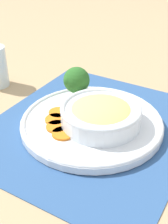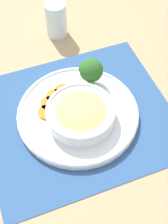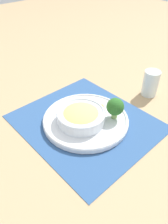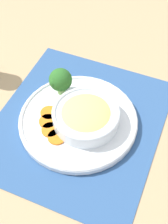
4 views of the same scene
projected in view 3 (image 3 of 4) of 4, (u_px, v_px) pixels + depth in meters
The scene contains 10 objects.
ground_plane at pixel (86, 122), 0.84m from camera, with size 4.00×4.00×0.00m, color tan.
placemat at pixel (86, 122), 0.84m from camera, with size 0.52×0.46×0.00m.
plate at pixel (86, 119), 0.83m from camera, with size 0.33×0.33×0.02m.
bowl at pixel (81, 116), 0.80m from camera, with size 0.18×0.18×0.05m.
broccoli_floret at pixel (115, 107), 0.80m from camera, with size 0.07×0.07×0.09m.
carrot_slice_near at pixel (98, 107), 0.88m from camera, with size 0.05×0.05×0.01m.
carrot_slice_middle at pixel (91, 105), 0.89m from camera, with size 0.05×0.05×0.01m.
carrot_slice_far at pixel (84, 105), 0.89m from camera, with size 0.05×0.05×0.01m.
carrot_slice_extra at pixel (77, 106), 0.89m from camera, with size 0.05×0.05×0.01m.
water_glass at pixel (150, 84), 0.96m from camera, with size 0.07×0.07×0.11m.
Camera 3 is at (0.47, -0.42, 0.56)m, focal length 35.00 mm.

